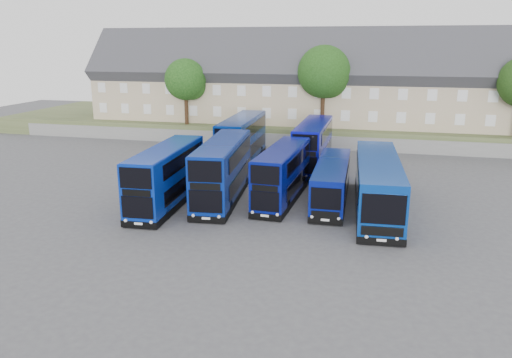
% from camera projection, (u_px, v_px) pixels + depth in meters
% --- Properties ---
extents(ground, '(120.00, 120.00, 0.00)m').
position_uv_depth(ground, '(246.00, 219.00, 33.18)').
color(ground, '#4B4B50').
rests_on(ground, ground).
extents(retaining_wall, '(70.00, 0.40, 1.50)m').
position_uv_depth(retaining_wall, '(302.00, 141.00, 55.46)').
color(retaining_wall, slate).
rests_on(retaining_wall, ground).
extents(earth_bank, '(80.00, 20.00, 2.00)m').
position_uv_depth(earth_bank, '(314.00, 125.00, 64.76)').
color(earth_bank, '#4D5A32').
rests_on(earth_bank, ground).
extents(terrace_row, '(54.00, 10.40, 11.20)m').
position_uv_depth(terrace_row, '(311.00, 84.00, 59.54)').
color(terrace_row, tan).
rests_on(terrace_row, earth_bank).
extents(dd_front_left, '(2.95, 10.55, 4.15)m').
position_uv_depth(dd_front_left, '(167.00, 177.00, 35.65)').
color(dd_front_left, '#082BA2').
rests_on(dd_front_left, ground).
extents(dd_front_mid, '(3.62, 11.15, 4.36)m').
position_uv_depth(dd_front_mid, '(223.00, 171.00, 36.86)').
color(dd_front_mid, navy).
rests_on(dd_front_mid, ground).
extents(dd_front_right, '(2.68, 9.92, 3.90)m').
position_uv_depth(dd_front_right, '(282.00, 175.00, 36.73)').
color(dd_front_right, navy).
rests_on(dd_front_right, ground).
extents(dd_rear_left, '(2.93, 11.20, 4.42)m').
position_uv_depth(dd_rear_left, '(242.00, 141.00, 48.19)').
color(dd_rear_left, navy).
rests_on(dd_rear_left, ground).
extents(dd_rear_right, '(2.48, 10.67, 4.23)m').
position_uv_depth(dd_rear_right, '(313.00, 146.00, 46.32)').
color(dd_rear_right, '#080BA3').
rests_on(dd_rear_right, ground).
extents(coach_east_a, '(2.54, 10.75, 2.92)m').
position_uv_depth(coach_east_a, '(332.00, 183.00, 36.56)').
color(coach_east_a, navy).
rests_on(coach_east_a, ground).
extents(coach_east_b, '(3.58, 13.49, 3.65)m').
position_uv_depth(coach_east_b, '(377.00, 186.00, 34.48)').
color(coach_east_b, '#083695').
rests_on(coach_east_b, ground).
extents(tree_west, '(4.80, 4.80, 7.65)m').
position_uv_depth(tree_west, '(187.00, 81.00, 58.04)').
color(tree_west, '#382314').
rests_on(tree_west, earth_bank).
extents(tree_mid, '(5.76, 5.76, 9.18)m').
position_uv_depth(tree_mid, '(325.00, 74.00, 54.54)').
color(tree_mid, '#382314').
rests_on(tree_mid, earth_bank).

